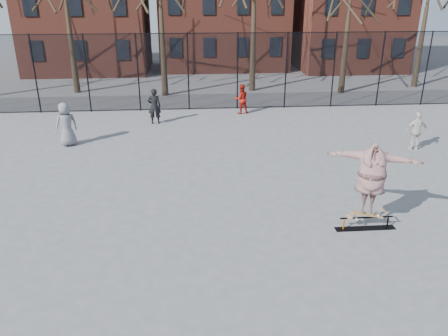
{
  "coord_description": "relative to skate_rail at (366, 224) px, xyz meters",
  "views": [
    {
      "loc": [
        -1.42,
        -10.1,
        6.02
      ],
      "look_at": [
        -0.47,
        1.5,
        1.25
      ],
      "focal_mm": 35.0,
      "sensor_mm": 36.0,
      "label": 1
    }
  ],
  "objects": [
    {
      "name": "bystander_red",
      "position": [
        -1.95,
        12.11,
        0.62
      ],
      "size": [
        0.84,
        0.72,
        1.53
      ],
      "primitive_type": "imported",
      "rotation": [
        0.0,
        0.0,
        3.34
      ],
      "color": "#9E170D",
      "rests_on": "ground"
    },
    {
      "name": "bystander_black",
      "position": [
        -6.32,
        10.59,
        0.71
      ],
      "size": [
        0.64,
        0.43,
        1.7
      ],
      "primitive_type": "imported",
      "rotation": [
        0.0,
        0.0,
        3.18
      ],
      "color": "black",
      "rests_on": "ground"
    },
    {
      "name": "bystander_grey",
      "position": [
        -9.7,
        7.66,
        0.77
      ],
      "size": [
        1.06,
        0.95,
        1.81
      ],
      "primitive_type": "imported",
      "rotation": [
        0.0,
        0.0,
        3.68
      ],
      "color": "slate",
      "rests_on": "ground"
    },
    {
      "name": "bystander_white",
      "position": [
        4.37,
        6.01,
        0.64
      ],
      "size": [
        0.92,
        0.4,
        1.55
      ],
      "primitive_type": "imported",
      "rotation": [
        0.0,
        0.0,
        3.12
      ],
      "color": "silver",
      "rests_on": "ground"
    },
    {
      "name": "ground",
      "position": [
        -3.25,
        0.11,
        -0.14
      ],
      "size": [
        100.0,
        100.0,
        0.0
      ],
      "primitive_type": "plane",
      "color": "slate"
    },
    {
      "name": "fence",
      "position": [
        -3.27,
        13.11,
        1.91
      ],
      "size": [
        34.03,
        0.07,
        4.0
      ],
      "color": "black",
      "rests_on": "ground"
    },
    {
      "name": "skate_rail",
      "position": [
        0.0,
        0.0,
        0.0
      ],
      "size": [
        1.65,
        0.25,
        0.36
      ],
      "color": "black",
      "rests_on": "ground"
    },
    {
      "name": "skateboard",
      "position": [
        -0.02,
        0.0,
        0.28
      ],
      "size": [
        0.93,
        0.22,
        0.11
      ],
      "primitive_type": null,
      "color": "#9F753F",
      "rests_on": "skate_rail"
    },
    {
      "name": "skater",
      "position": [
        -0.02,
        0.0,
        1.3
      ],
      "size": [
        2.45,
        1.47,
        1.94
      ],
      "primitive_type": "imported",
      "rotation": [
        0.0,
        0.0,
        -0.37
      ],
      "color": "#473482",
      "rests_on": "skateboard"
    }
  ]
}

